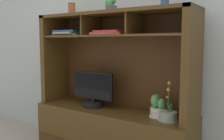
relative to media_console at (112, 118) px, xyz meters
The scene contains 9 objects.
back_wall 1.01m from the media_console, 90.00° to the left, with size 6.00×0.02×2.80m, color #B0B7B5.
media_console is the anchor object (origin of this frame).
tv_monitor 0.32m from the media_console, 169.00° to the right, with size 0.47×0.21×0.35m.
potted_orchid 0.61m from the media_console, ahead, with size 0.17×0.17×0.33m.
potted_fern 0.51m from the media_console, ahead, with size 0.15×0.15×0.20m.
magazine_stack_left 0.97m from the media_console, behind, with size 0.39×0.24×0.05m.
magazine_stack_centre 0.83m from the media_console, 68.06° to the right, with size 0.33×0.27×0.04m.
potted_succulent 1.08m from the media_console, 96.87° to the right, with size 0.12×0.12×0.17m.
ceramic_vase 1.20m from the media_console, behind, with size 0.08×0.08×0.13m.
Camera 1 is at (1.34, -1.98, 1.16)m, focal length 40.64 mm.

